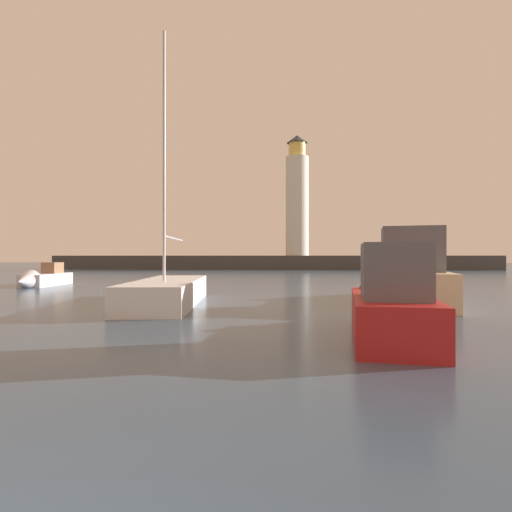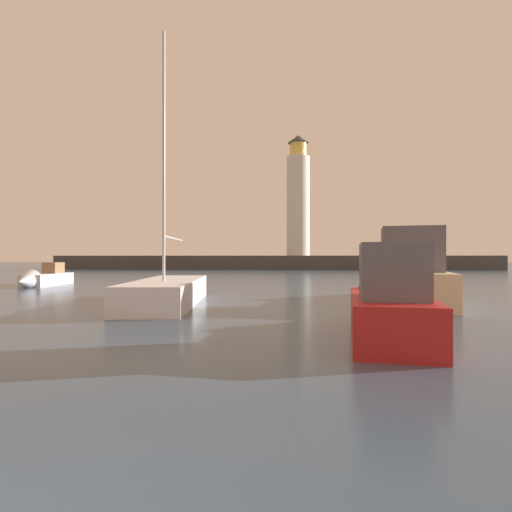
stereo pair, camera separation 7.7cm
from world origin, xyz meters
name	(u,v)px [view 2 (the right image)]	position (x,y,z in m)	size (l,w,h in m)	color
ground_plane	(259,281)	(0.00, 32.17, 0.00)	(220.00, 220.00, 0.00)	#384C60
breakwater	(272,262)	(0.00, 64.34, 1.09)	(69.39, 5.37, 2.18)	#423F3D
lighthouse	(298,199)	(4.15, 64.34, 11.23)	(3.62, 3.62, 19.12)	silver
motorboat_1	(406,279)	(7.69, 17.75, 0.98)	(4.37, 9.35, 3.75)	beige
motorboat_3	(386,304)	(4.85, 9.40, 0.78)	(2.61, 6.38, 2.58)	#B21E1E
motorboat_4	(42,279)	(-14.31, 25.46, 0.51)	(1.70, 5.62, 1.87)	silver
sailboat_moored	(168,291)	(-2.72, 15.55, 0.56)	(3.21, 8.65, 11.05)	white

